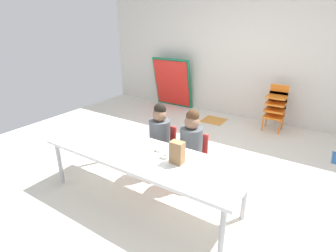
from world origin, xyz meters
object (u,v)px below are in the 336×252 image
at_px(kid_chair_orange_stack, 276,105).
at_px(folded_activity_table, 172,83).
at_px(seated_child_middle_seat, 192,140).
at_px(paper_plate_near_edge, 159,151).
at_px(paper_bag_brown, 177,152).
at_px(seated_child_near_camera, 160,132).
at_px(donut_powdered_loose, 165,156).
at_px(craft_table, 142,157).
at_px(donut_powdered_on_plate, 159,149).

relative_size(kid_chair_orange_stack, folded_activity_table, 0.74).
xyz_separation_m(seated_child_middle_seat, paper_plate_near_edge, (-0.15, -0.44, 0.02)).
bearing_deg(paper_bag_brown, seated_child_near_camera, 136.26).
height_order(folded_activity_table, paper_bag_brown, folded_activity_table).
relative_size(paper_bag_brown, donut_powdered_loose, 2.18).
bearing_deg(seated_child_near_camera, paper_plate_near_edge, -56.85).
xyz_separation_m(paper_bag_brown, donut_powdered_loose, (-0.16, 0.02, -0.10)).
xyz_separation_m(kid_chair_orange_stack, donut_powdered_loose, (-0.49, -2.77, 0.13)).
relative_size(seated_child_near_camera, folded_activity_table, 0.84).
relative_size(craft_table, paper_plate_near_edge, 12.16).
bearing_deg(folded_activity_table, kid_chair_orange_stack, -5.05).
distance_m(donut_powdered_on_plate, donut_powdered_loose, 0.15).
bearing_deg(paper_plate_near_edge, folded_activity_table, 119.55).
xyz_separation_m(seated_child_middle_seat, donut_powdered_loose, (-0.03, -0.52, 0.03)).
bearing_deg(paper_bag_brown, craft_table, -175.77).
bearing_deg(folded_activity_table, craft_table, -63.39).
relative_size(paper_bag_brown, donut_powdered_on_plate, 2.15).
bearing_deg(seated_child_middle_seat, paper_plate_near_edge, -108.68).
xyz_separation_m(seated_child_near_camera, kid_chair_orange_stack, (0.90, 2.25, -0.10)).
bearing_deg(seated_child_near_camera, kid_chair_orange_stack, 68.13).
height_order(craft_table, folded_activity_table, folded_activity_table).
xyz_separation_m(kid_chair_orange_stack, folded_activity_table, (-2.25, 0.20, 0.08)).
height_order(craft_table, seated_child_middle_seat, seated_child_middle_seat).
bearing_deg(craft_table, seated_child_near_camera, 105.96).
bearing_deg(kid_chair_orange_stack, donut_powdered_loose, -100.04).
height_order(seated_child_middle_seat, paper_bag_brown, seated_child_middle_seat).
relative_size(seated_child_middle_seat, paper_plate_near_edge, 5.10).
height_order(craft_table, donut_powdered_loose, donut_powdered_loose).
height_order(seated_child_middle_seat, paper_plate_near_edge, seated_child_middle_seat).
distance_m(seated_child_middle_seat, folded_activity_table, 3.03).
xyz_separation_m(seated_child_middle_seat, donut_powdered_on_plate, (-0.15, -0.44, 0.04)).
bearing_deg(paper_plate_near_edge, donut_powdered_on_plate, 0.00).
bearing_deg(donut_powdered_loose, paper_plate_near_edge, 147.04).
xyz_separation_m(folded_activity_table, paper_plate_near_edge, (1.64, -2.89, 0.03)).
height_order(craft_table, donut_powdered_on_plate, donut_powdered_on_plate).
bearing_deg(kid_chair_orange_stack, folded_activity_table, 174.95).
bearing_deg(kid_chair_orange_stack, donut_powdered_on_plate, -102.85).
distance_m(kid_chair_orange_stack, folded_activity_table, 2.26).
height_order(seated_child_near_camera, folded_activity_table, folded_activity_table).
xyz_separation_m(seated_child_middle_seat, paper_bag_brown, (0.13, -0.54, 0.12)).
relative_size(kid_chair_orange_stack, donut_powdered_on_plate, 7.82).
distance_m(seated_child_near_camera, seated_child_middle_seat, 0.44).
height_order(kid_chair_orange_stack, donut_powdered_on_plate, kid_chair_orange_stack).
distance_m(kid_chair_orange_stack, donut_powdered_on_plate, 2.76).
distance_m(paper_bag_brown, donut_powdered_loose, 0.19).
bearing_deg(seated_child_near_camera, paper_bag_brown, -43.74).
height_order(kid_chair_orange_stack, paper_plate_near_edge, kid_chair_orange_stack).
xyz_separation_m(craft_table, kid_chair_orange_stack, (0.74, 2.82, -0.07)).
relative_size(seated_child_near_camera, paper_plate_near_edge, 5.10).
height_order(kid_chair_orange_stack, paper_bag_brown, kid_chair_orange_stack).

